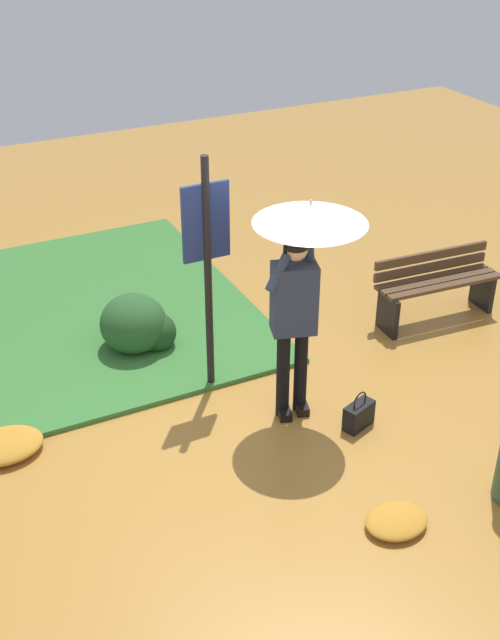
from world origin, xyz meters
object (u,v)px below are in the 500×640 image
(person_with_umbrella, at_px, (303,257))
(info_sign_post, at_px, (207,249))
(handbag, at_px, (359,415))
(park_bench, at_px, (436,285))

(person_with_umbrella, height_order, info_sign_post, info_sign_post)
(handbag, bearing_deg, park_bench, 35.53)
(info_sign_post, distance_m, handbag, 1.99)
(person_with_umbrella, relative_size, park_bench, 1.45)
(info_sign_post, relative_size, handbag, 6.22)
(person_with_umbrella, height_order, handbag, person_with_umbrella)
(info_sign_post, bearing_deg, handbag, -51.98)
(person_with_umbrella, height_order, park_bench, person_with_umbrella)
(person_with_umbrella, xyz_separation_m, handbag, (0.35, -0.48, -1.42))
(handbag, xyz_separation_m, park_bench, (1.81, 1.29, 0.28))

